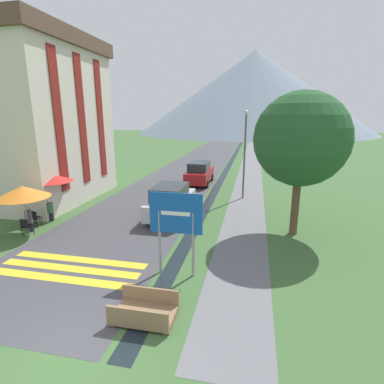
% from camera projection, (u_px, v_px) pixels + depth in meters
% --- Properties ---
extents(ground_plane, '(160.00, 160.00, 0.00)m').
position_uv_depth(ground_plane, '(207.00, 180.00, 25.91)').
color(ground_plane, '#3D6033').
extents(road, '(6.40, 60.00, 0.01)m').
position_uv_depth(road, '(199.00, 162.00, 35.88)').
color(road, '#424247').
rests_on(road, ground_plane).
extents(footpath, '(2.20, 60.00, 0.01)m').
position_uv_depth(footpath, '(251.00, 164.00, 34.67)').
color(footpath, slate).
rests_on(footpath, ground_plane).
extents(drainage_channel, '(0.60, 60.00, 0.00)m').
position_uv_depth(drainage_channel, '(230.00, 163.00, 35.15)').
color(drainage_channel, black).
rests_on(drainage_channel, ground_plane).
extents(crosswalk_marking, '(5.44, 1.84, 0.01)m').
position_uv_depth(crosswalk_marking, '(70.00, 268.00, 11.00)').
color(crosswalk_marking, yellow).
rests_on(crosswalk_marking, ground_plane).
extents(mountain_distant, '(69.91, 69.91, 24.03)m').
position_uv_depth(mountain_distant, '(254.00, 93.00, 90.77)').
color(mountain_distant, slate).
rests_on(mountain_distant, ground_plane).
extents(hotel_building, '(6.18, 8.80, 10.26)m').
position_uv_depth(hotel_building, '(40.00, 113.00, 18.81)').
color(hotel_building, beige).
rests_on(hotel_building, ground_plane).
extents(road_sign, '(1.84, 0.11, 2.99)m').
position_uv_depth(road_sign, '(176.00, 221.00, 10.12)').
color(road_sign, gray).
rests_on(road_sign, ground_plane).
extents(footbridge, '(1.70, 1.10, 0.65)m').
position_uv_depth(footbridge, '(144.00, 311.00, 8.25)').
color(footbridge, '#846647').
rests_on(footbridge, ground_plane).
extents(parked_car_near, '(1.97, 4.32, 1.82)m').
position_uv_depth(parked_car_near, '(171.00, 201.00, 16.33)').
color(parked_car_near, '#B2B2B7').
rests_on(parked_car_near, ground_plane).
extents(parked_car_far, '(1.84, 4.36, 1.82)m').
position_uv_depth(parked_car_far, '(199.00, 173.00, 24.33)').
color(parked_car_far, '#A31919').
rests_on(parked_car_far, ground_plane).
extents(cafe_chair_near_left, '(0.40, 0.40, 0.85)m').
position_uv_depth(cafe_chair_near_left, '(35.00, 217.00, 14.93)').
color(cafe_chair_near_left, black).
rests_on(cafe_chair_near_left, ground_plane).
extents(cafe_chair_near_right, '(0.40, 0.40, 0.85)m').
position_uv_depth(cafe_chair_near_right, '(33.00, 217.00, 15.06)').
color(cafe_chair_near_right, black).
rests_on(cafe_chair_near_right, ground_plane).
extents(cafe_chair_middle, '(0.40, 0.40, 0.85)m').
position_uv_depth(cafe_chair_middle, '(51.00, 209.00, 16.31)').
color(cafe_chair_middle, black).
rests_on(cafe_chair_middle, ground_plane).
extents(cafe_chair_far_right, '(0.40, 0.40, 0.85)m').
position_uv_depth(cafe_chair_far_right, '(68.00, 201.00, 17.85)').
color(cafe_chair_far_right, black).
rests_on(cafe_chair_far_right, ground_plane).
extents(cafe_chair_nearest, '(0.40, 0.40, 0.85)m').
position_uv_depth(cafe_chair_nearest, '(26.00, 226.00, 13.84)').
color(cafe_chair_nearest, black).
rests_on(cafe_chair_nearest, ground_plane).
extents(cafe_umbrella_front_orange, '(2.35, 2.35, 2.36)m').
position_uv_depth(cafe_umbrella_front_orange, '(23.00, 192.00, 13.63)').
color(cafe_umbrella_front_orange, '#B7B2A8').
rests_on(cafe_umbrella_front_orange, ground_plane).
extents(cafe_umbrella_middle_red, '(2.15, 2.15, 2.36)m').
position_uv_depth(cafe_umbrella_middle_red, '(52.00, 178.00, 16.32)').
color(cafe_umbrella_middle_red, '#B7B2A8').
rests_on(cafe_umbrella_middle_red, ground_plane).
extents(person_seated_near, '(0.32, 0.32, 1.29)m').
position_uv_depth(person_seated_near, '(29.00, 218.00, 14.31)').
color(person_seated_near, '#282833').
rests_on(person_seated_near, ground_plane).
extents(person_seated_far, '(0.32, 0.32, 1.20)m').
position_uv_depth(person_seated_far, '(50.00, 209.00, 15.80)').
color(person_seated_far, '#282833').
rests_on(person_seated_far, ground_plane).
extents(streetlamp, '(0.28, 0.28, 5.78)m').
position_uv_depth(streetlamp, '(245.00, 148.00, 19.47)').
color(streetlamp, '#515156').
rests_on(streetlamp, ground_plane).
extents(tree_by_path, '(4.18, 4.18, 6.54)m').
position_uv_depth(tree_by_path, '(301.00, 139.00, 13.16)').
color(tree_by_path, brown).
rests_on(tree_by_path, ground_plane).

